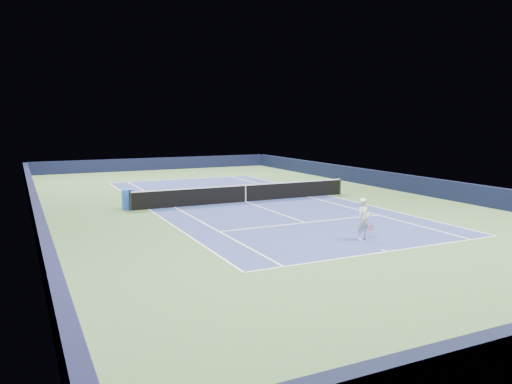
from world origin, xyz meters
name	(u,v)px	position (x,y,z in m)	size (l,w,h in m)	color
ground	(246,202)	(0.00, 0.00, 0.00)	(40.00, 40.00, 0.00)	#3D5E33
wall_far	(155,164)	(0.00, 19.82, 0.55)	(22.00, 0.35, 1.10)	black
wall_right	(396,182)	(10.82, 0.00, 0.55)	(0.35, 40.00, 1.10)	black
wall_left	(35,207)	(-10.82, 0.00, 0.55)	(0.35, 40.00, 1.10)	black
court_surface	(246,202)	(0.00, 0.00, 0.00)	(10.97, 23.77, 0.01)	navy
baseline_far	(182,179)	(0.00, 11.88, 0.01)	(10.97, 0.08, 0.00)	white
baseline_near	(387,252)	(0.00, -11.88, 0.01)	(10.97, 0.08, 0.00)	white
sideline_doubles_right	(327,195)	(5.49, 0.00, 0.01)	(0.08, 23.77, 0.00)	white
sideline_doubles_left	(149,209)	(-5.49, 0.00, 0.01)	(0.08, 23.77, 0.00)	white
sideline_singles_right	(308,197)	(4.12, 0.00, 0.01)	(0.08, 23.77, 0.00)	white
sideline_singles_left	(174,207)	(-4.12, 0.00, 0.01)	(0.08, 23.77, 0.00)	white
service_line_far	(206,188)	(0.00, 6.40, 0.01)	(8.23, 0.08, 0.00)	white
service_line_near	(305,223)	(0.00, -6.40, 0.01)	(8.23, 0.08, 0.00)	white
center_service_line	(246,202)	(0.00, 0.00, 0.01)	(0.08, 12.80, 0.00)	white
center_mark_far	(182,179)	(0.00, 11.73, 0.01)	(0.08, 0.30, 0.00)	white
center_mark_near	(384,251)	(0.00, -11.73, 0.01)	(0.08, 0.30, 0.00)	white
tennis_net	(246,193)	(0.00, 0.00, 0.50)	(12.90, 0.10, 1.07)	black
sponsor_cube	(128,199)	(-6.40, 0.48, 0.52)	(0.72, 0.67, 1.03)	blue
tennis_player	(364,219)	(0.35, -10.09, 0.81)	(0.79, 1.28, 1.97)	silver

